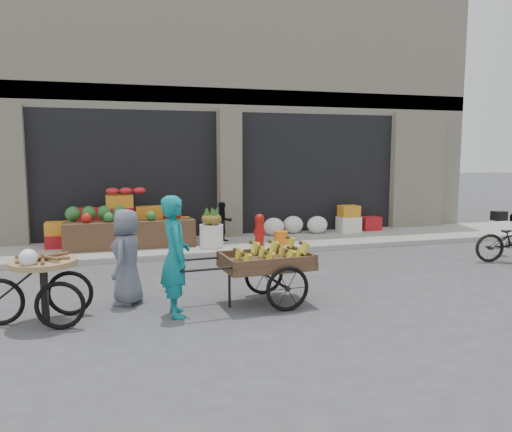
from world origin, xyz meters
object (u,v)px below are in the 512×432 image
object	(u,v)px
fire_hydrant	(259,228)
vendor_grey	(127,257)
seated_person	(223,222)
banana_cart	(263,259)
pineapple_bin	(211,236)
tricycle_cart	(43,281)
vendor_woman	(175,256)
orange_bucket	(281,238)

from	to	relation	value
fire_hydrant	vendor_grey	world-z (taller)	vendor_grey
seated_person	banana_cart	distance (m)	4.59
pineapple_bin	fire_hydrant	bearing A→B (deg)	-2.60
pineapple_bin	banana_cart	bearing A→B (deg)	-90.53
banana_cart	vendor_grey	size ratio (longest dim) A/B	1.59
fire_hydrant	tricycle_cart	size ratio (longest dim) A/B	0.49
seated_person	tricycle_cart	size ratio (longest dim) A/B	0.64
pineapple_bin	seated_person	distance (m)	0.75
pineapple_bin	vendor_woman	size ratio (longest dim) A/B	0.32
vendor_grey	tricycle_cart	bearing A→B (deg)	-40.49
banana_cart	tricycle_cart	size ratio (longest dim) A/B	1.53
seated_person	vendor_grey	distance (m)	4.63
fire_hydrant	banana_cart	bearing A→B (deg)	-106.17
orange_bucket	vendor_woman	size ratio (longest dim) A/B	0.19
orange_bucket	vendor_grey	xyz separation A→B (m)	(-3.53, -3.30, 0.43)
orange_bucket	vendor_grey	bearing A→B (deg)	-136.97
orange_bucket	banana_cart	size ratio (longest dim) A/B	0.14
tricycle_cart	vendor_woman	bearing A→B (deg)	2.22
orange_bucket	banana_cart	xyz separation A→B (m)	(-1.64, -3.87, 0.39)
pineapple_bin	fire_hydrant	distance (m)	1.11
tricycle_cart	vendor_grey	size ratio (longest dim) A/B	1.04
banana_cart	seated_person	bearing A→B (deg)	80.93
pineapple_bin	tricycle_cart	world-z (taller)	tricycle_cart
pineapple_bin	vendor_grey	distance (m)	3.92
fire_hydrant	vendor_woman	size ratio (longest dim) A/B	0.43
vendor_woman	banana_cart	bearing A→B (deg)	-84.65
pineapple_bin	orange_bucket	bearing A→B (deg)	-3.58
banana_cart	vendor_woman	world-z (taller)	vendor_woman
fire_hydrant	tricycle_cart	xyz separation A→B (m)	(-4.10, -3.93, 0.06)
pineapple_bin	vendor_grey	xyz separation A→B (m)	(-1.93, -3.40, 0.33)
banana_cart	vendor_grey	distance (m)	1.98
pineapple_bin	banana_cart	size ratio (longest dim) A/B	0.23
seated_person	vendor_woman	distance (m)	5.06
orange_bucket	banana_cart	world-z (taller)	banana_cart
orange_bucket	seated_person	size ratio (longest dim) A/B	0.34
banana_cart	vendor_woman	xyz separation A→B (m)	(-1.29, -0.18, 0.16)
seated_person	banana_cart	bearing A→B (deg)	-105.46
fire_hydrant	banana_cart	world-z (taller)	banana_cart
pineapple_bin	fire_hydrant	size ratio (longest dim) A/B	0.73
banana_cart	fire_hydrant	bearing A→B (deg)	70.22
vendor_woman	vendor_grey	distance (m)	0.97
pineapple_bin	tricycle_cart	size ratio (longest dim) A/B	0.36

